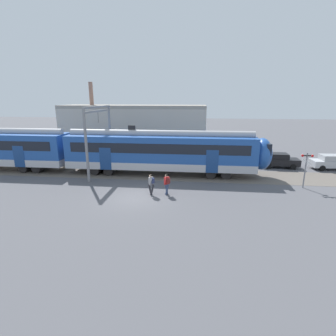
{
  "coord_description": "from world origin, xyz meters",
  "views": [
    {
      "loc": [
        4.53,
        -18.05,
        7.27
      ],
      "look_at": [
        2.17,
        2.95,
        1.6
      ],
      "focal_mm": 28.0,
      "sensor_mm": 36.0,
      "label": 1
    }
  ],
  "objects": [
    {
      "name": "parked_car_black",
      "position": [
        13.34,
        10.5,
        0.78
      ],
      "size": [
        4.05,
        1.86,
        1.54
      ],
      "color": "black",
      "rests_on": "ground"
    },
    {
      "name": "pedestrian_grey",
      "position": [
        1.11,
        0.8,
        0.99
      ],
      "size": [
        0.6,
        0.62,
        1.67
      ],
      "color": "#28282D",
      "rests_on": "ground"
    },
    {
      "name": "background_building",
      "position": [
        -3.53,
        14.92,
        3.21
      ],
      "size": [
        18.03,
        5.0,
        9.2
      ],
      "color": "#B2A899",
      "rests_on": "ground"
    },
    {
      "name": "crossing_signal",
      "position": [
        13.43,
        3.78,
        2.01
      ],
      "size": [
        0.96,
        0.22,
        3.0
      ],
      "color": "gray",
      "rests_on": "ground"
    },
    {
      "name": "pedestrian_red",
      "position": [
        2.31,
        0.96,
        0.99
      ],
      "size": [
        0.51,
        0.67,
        1.67
      ],
      "color": "navy",
      "rests_on": "ground"
    },
    {
      "name": "track_bed",
      "position": [
        -10.03,
        6.55,
        0.01
      ],
      "size": [
        80.0,
        4.4,
        0.01
      ],
      "primitive_type": "cube",
      "color": "#605951",
      "rests_on": "ground"
    },
    {
      "name": "catenary_gantry",
      "position": [
        -4.99,
        6.55,
        4.31
      ],
      "size": [
        0.24,
        6.64,
        6.53
      ],
      "color": "gray",
      "rests_on": "ground"
    },
    {
      "name": "ground_plane",
      "position": [
        0.0,
        0.0,
        0.0
      ],
      "size": [
        160.0,
        160.0,
        0.0
      ],
      "primitive_type": "plane",
      "color": "#515156"
    },
    {
      "name": "parked_car_silver",
      "position": [
        18.54,
        10.26,
        0.78
      ],
      "size": [
        4.08,
        1.91,
        1.54
      ],
      "color": "#B7BABF",
      "rests_on": "ground"
    }
  ]
}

